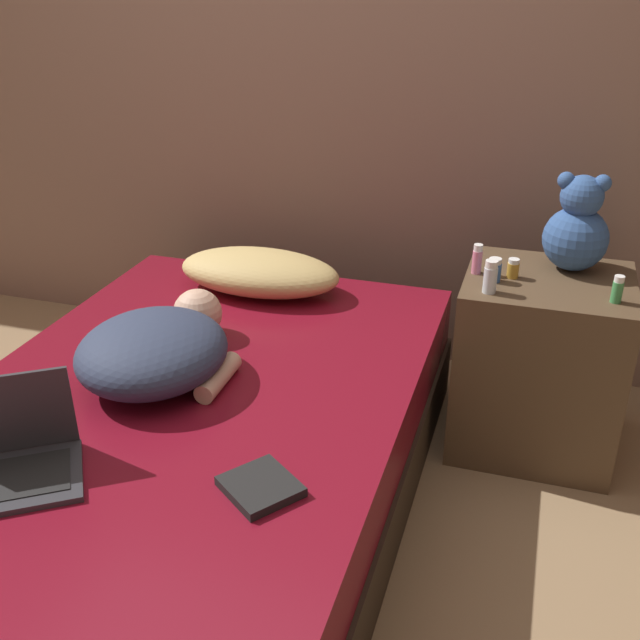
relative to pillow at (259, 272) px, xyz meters
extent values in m
plane|color=#937551|center=(0.06, -0.78, -0.52)|extent=(12.00, 12.00, 0.00)
cube|color=#846656|center=(0.06, 0.51, 0.78)|extent=(8.00, 0.06, 2.60)
cube|color=#2D2319|center=(0.06, -0.78, -0.41)|extent=(1.31, 2.02, 0.23)
cube|color=maroon|center=(0.06, -0.78, -0.18)|extent=(1.28, 1.98, 0.21)
cube|color=brown|center=(1.05, -0.03, -0.20)|extent=(0.55, 0.49, 0.64)
ellipsoid|color=tan|center=(0.00, 0.00, 0.00)|extent=(0.62, 0.33, 0.16)
ellipsoid|color=#2D3851|center=(-0.06, -0.71, 0.02)|extent=(0.44, 0.48, 0.20)
sphere|color=#DBAD8E|center=(-0.06, -0.40, 0.00)|extent=(0.16, 0.16, 0.16)
cylinder|color=#DBAD8E|center=(0.14, -0.69, -0.05)|extent=(0.06, 0.22, 0.06)
cube|color=#333338|center=(-0.14, -1.25, -0.07)|extent=(0.40, 0.38, 0.02)
cube|color=black|center=(-0.14, -1.25, -0.06)|extent=(0.31, 0.29, 0.00)
cube|color=#333338|center=(-0.20, -1.17, 0.06)|extent=(0.28, 0.21, 0.24)
cube|color=black|center=(-0.20, -1.17, 0.06)|extent=(0.25, 0.19, 0.21)
sphere|color=#335693|center=(1.11, 0.08, 0.22)|extent=(0.22, 0.22, 0.22)
sphere|color=#335693|center=(1.11, 0.08, 0.37)|extent=(0.14, 0.14, 0.14)
sphere|color=#335693|center=(1.05, 0.08, 0.42)|extent=(0.06, 0.06, 0.06)
sphere|color=#335693|center=(1.16, 0.08, 0.42)|extent=(0.06, 0.06, 0.06)
cylinder|color=silver|center=(0.86, -0.20, 0.16)|extent=(0.04, 0.04, 0.08)
cylinder|color=white|center=(0.86, -0.20, 0.21)|extent=(0.04, 0.04, 0.02)
cylinder|color=pink|center=(0.80, -0.05, 0.15)|extent=(0.03, 0.03, 0.08)
cylinder|color=white|center=(0.80, -0.05, 0.21)|extent=(0.03, 0.03, 0.02)
cylinder|color=#3D8E4C|center=(1.24, -0.16, 0.15)|extent=(0.03, 0.03, 0.07)
cylinder|color=white|center=(1.24, -0.16, 0.19)|extent=(0.03, 0.03, 0.02)
cylinder|color=#3866B2|center=(0.87, -0.10, 0.15)|extent=(0.04, 0.04, 0.06)
cylinder|color=white|center=(0.87, -0.10, 0.19)|extent=(0.04, 0.04, 0.02)
cylinder|color=gold|center=(0.92, -0.05, 0.14)|extent=(0.04, 0.04, 0.05)
cylinder|color=white|center=(0.92, -0.05, 0.17)|extent=(0.04, 0.04, 0.01)
cube|color=black|center=(0.43, -1.10, -0.07)|extent=(0.23, 0.23, 0.02)
camera|label=1|loc=(0.99, -2.42, 1.08)|focal=42.00mm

